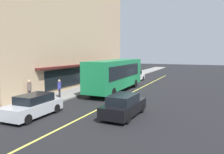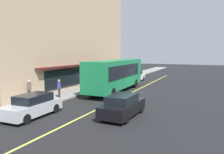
{
  "view_description": "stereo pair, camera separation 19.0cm",
  "coord_description": "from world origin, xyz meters",
  "px_view_note": "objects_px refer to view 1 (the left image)",
  "views": [
    {
      "loc": [
        -24.14,
        -7.76,
        4.34
      ],
      "look_at": [
        -1.59,
        2.32,
        1.6
      ],
      "focal_mm": 35.62,
      "sensor_mm": 36.0,
      "label": 1
    },
    {
      "loc": [
        -24.06,
        -7.94,
        4.34
      ],
      "look_at": [
        -1.59,
        2.32,
        1.6
      ],
      "focal_mm": 35.62,
      "sensor_mm": 36.0,
      "label": 2
    }
  ],
  "objects_px": {
    "car_silver": "(33,106)",
    "pedestrian_at_corner": "(94,81)",
    "pedestrian_near_storefront": "(30,88)",
    "bus": "(116,74)",
    "pedestrian_by_curb": "(59,87)",
    "traffic_light": "(122,64)",
    "car_black": "(124,106)",
    "car_white": "(135,76)"
  },
  "relations": [
    {
      "from": "traffic_light",
      "to": "pedestrian_by_curb",
      "type": "distance_m",
      "value": 14.77
    },
    {
      "from": "car_white",
      "to": "pedestrian_near_storefront",
      "type": "distance_m",
      "value": 18.0
    },
    {
      "from": "car_silver",
      "to": "pedestrian_at_corner",
      "type": "bearing_deg",
      "value": 7.48
    },
    {
      "from": "pedestrian_near_storefront",
      "to": "pedestrian_by_curb",
      "type": "bearing_deg",
      "value": -38.33
    },
    {
      "from": "car_black",
      "to": "car_silver",
      "type": "xyz_separation_m",
      "value": [
        -2.58,
        5.54,
        0.0
      ]
    },
    {
      "from": "traffic_light",
      "to": "pedestrian_near_storefront",
      "type": "relative_size",
      "value": 1.76
    },
    {
      "from": "car_white",
      "to": "pedestrian_by_curb",
      "type": "bearing_deg",
      "value": 171.83
    },
    {
      "from": "car_black",
      "to": "pedestrian_at_corner",
      "type": "bearing_deg",
      "value": 39.45
    },
    {
      "from": "traffic_light",
      "to": "car_silver",
      "type": "relative_size",
      "value": 0.74
    },
    {
      "from": "traffic_light",
      "to": "pedestrian_by_curb",
      "type": "relative_size",
      "value": 1.88
    },
    {
      "from": "bus",
      "to": "car_white",
      "type": "height_order",
      "value": "bus"
    },
    {
      "from": "car_silver",
      "to": "pedestrian_near_storefront",
      "type": "xyz_separation_m",
      "value": [
        3.27,
        3.52,
        0.51
      ]
    },
    {
      "from": "car_white",
      "to": "bus",
      "type": "bearing_deg",
      "value": -174.63
    },
    {
      "from": "car_black",
      "to": "car_white",
      "type": "height_order",
      "value": "same"
    },
    {
      "from": "bus",
      "to": "pedestrian_near_storefront",
      "type": "distance_m",
      "value": 9.4
    },
    {
      "from": "car_black",
      "to": "pedestrian_at_corner",
      "type": "xyz_separation_m",
      "value": [
        8.5,
        7.0,
        0.34
      ]
    },
    {
      "from": "car_black",
      "to": "pedestrian_near_storefront",
      "type": "distance_m",
      "value": 9.1
    },
    {
      "from": "pedestrian_by_curb",
      "to": "pedestrian_near_storefront",
      "type": "relative_size",
      "value": 0.93
    },
    {
      "from": "car_silver",
      "to": "car_black",
      "type": "bearing_deg",
      "value": -65.04
    },
    {
      "from": "car_white",
      "to": "pedestrian_at_corner",
      "type": "distance_m",
      "value": 9.93
    },
    {
      "from": "car_white",
      "to": "car_silver",
      "type": "height_order",
      "value": "same"
    },
    {
      "from": "car_black",
      "to": "pedestrian_by_curb",
      "type": "bearing_deg",
      "value": 69.78
    },
    {
      "from": "pedestrian_by_curb",
      "to": "car_white",
      "type": "bearing_deg",
      "value": -8.17
    },
    {
      "from": "car_black",
      "to": "pedestrian_at_corner",
      "type": "height_order",
      "value": "pedestrian_at_corner"
    },
    {
      "from": "pedestrian_near_storefront",
      "to": "bus",
      "type": "bearing_deg",
      "value": -30.37
    },
    {
      "from": "car_silver",
      "to": "pedestrian_by_curb",
      "type": "bearing_deg",
      "value": 19.65
    },
    {
      "from": "car_black",
      "to": "car_white",
      "type": "xyz_separation_m",
      "value": [
        18.27,
        5.22,
        0.0
      ]
    },
    {
      "from": "traffic_light",
      "to": "car_silver",
      "type": "xyz_separation_m",
      "value": [
        -20.03,
        -1.49,
        -1.79
      ]
    },
    {
      "from": "car_white",
      "to": "car_black",
      "type": "bearing_deg",
      "value": -164.06
    },
    {
      "from": "car_white",
      "to": "pedestrian_near_storefront",
      "type": "xyz_separation_m",
      "value": [
        -17.57,
        3.85,
        0.51
      ]
    },
    {
      "from": "bus",
      "to": "pedestrian_at_corner",
      "type": "height_order",
      "value": "bus"
    },
    {
      "from": "bus",
      "to": "pedestrian_at_corner",
      "type": "distance_m",
      "value": 2.83
    },
    {
      "from": "car_black",
      "to": "pedestrian_by_curb",
      "type": "distance_m",
      "value": 7.94
    },
    {
      "from": "car_white",
      "to": "pedestrian_by_curb",
      "type": "xyz_separation_m",
      "value": [
        -15.52,
        2.23,
        0.43
      ]
    },
    {
      "from": "bus",
      "to": "traffic_light",
      "type": "distance_m",
      "value": 9.1
    },
    {
      "from": "pedestrian_by_curb",
      "to": "pedestrian_at_corner",
      "type": "height_order",
      "value": "pedestrian_by_curb"
    },
    {
      "from": "traffic_light",
      "to": "pedestrian_at_corner",
      "type": "relative_size",
      "value": 2.04
    },
    {
      "from": "traffic_light",
      "to": "pedestrian_near_storefront",
      "type": "xyz_separation_m",
      "value": [
        -16.76,
        2.04,
        -1.28
      ]
    },
    {
      "from": "bus",
      "to": "pedestrian_by_curb",
      "type": "bearing_deg",
      "value": 152.68
    },
    {
      "from": "car_silver",
      "to": "traffic_light",
      "type": "bearing_deg",
      "value": 4.24
    },
    {
      "from": "bus",
      "to": "car_white",
      "type": "xyz_separation_m",
      "value": [
        9.49,
        0.89,
        -1.24
      ]
    },
    {
      "from": "car_black",
      "to": "pedestrian_at_corner",
      "type": "distance_m",
      "value": 11.02
    }
  ]
}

